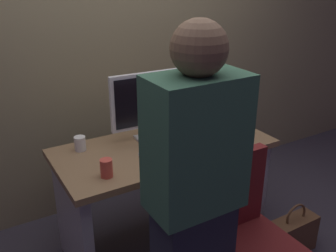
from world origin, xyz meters
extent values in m
plane|color=#3D3842|center=(0.00, 0.00, 0.00)|extent=(9.00, 9.00, 0.00)
cube|color=#8C7F5B|center=(0.00, 0.75, 1.50)|extent=(6.40, 0.10, 3.00)
cube|color=#93704C|center=(0.00, 0.00, 0.73)|extent=(1.39, 0.66, 0.04)
cube|color=#B2B2B7|center=(-0.63, 0.00, 0.36)|extent=(0.06, 0.58, 0.71)
cube|color=#B2B2B7|center=(0.63, 0.00, 0.36)|extent=(0.06, 0.58, 0.71)
cube|color=maroon|center=(0.06, -0.80, 0.46)|extent=(0.44, 0.44, 0.08)
cube|color=maroon|center=(0.06, -0.61, 0.72)|extent=(0.40, 0.06, 0.44)
cube|color=#38664C|center=(-0.29, -0.77, 1.14)|extent=(0.40, 0.24, 0.58)
sphere|color=brown|center=(-0.29, -0.77, 1.53)|extent=(0.22, 0.22, 0.22)
cube|color=silver|center=(-0.02, 0.13, 0.76)|extent=(0.21, 0.15, 0.02)
cube|color=silver|center=(-0.02, 0.13, 0.81)|extent=(0.04, 0.03, 0.08)
cube|color=silver|center=(-0.02, 0.13, 1.03)|extent=(0.54, 0.05, 0.36)
cube|color=black|center=(-0.02, 0.11, 1.03)|extent=(0.50, 0.03, 0.32)
cube|color=white|center=(0.00, -0.13, 0.76)|extent=(0.44, 0.15, 0.02)
ellipsoid|color=black|center=(0.29, -0.12, 0.77)|extent=(0.06, 0.10, 0.03)
cylinder|color=#D84C3F|center=(-0.47, -0.19, 0.80)|extent=(0.07, 0.07, 0.10)
cylinder|color=white|center=(-0.49, 0.20, 0.80)|extent=(0.07, 0.07, 0.09)
cube|color=black|center=(0.45, 0.07, 0.77)|extent=(0.19, 0.14, 0.03)
cube|color=#338C59|center=(0.45, 0.06, 0.80)|extent=(0.22, 0.13, 0.03)
cube|color=gold|center=(0.45, 0.05, 0.82)|extent=(0.16, 0.15, 0.02)
cube|color=red|center=(0.44, 0.06, 0.85)|extent=(0.22, 0.13, 0.02)
cube|color=brown|center=(0.69, -0.55, 0.13)|extent=(0.34, 0.14, 0.26)
torus|color=brown|center=(0.69, -0.55, 0.29)|extent=(0.18, 0.02, 0.18)
camera|label=1|loc=(-1.09, -1.89, 1.79)|focal=40.15mm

